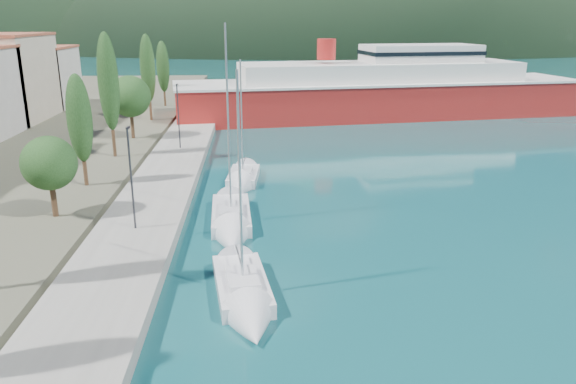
{
  "coord_description": "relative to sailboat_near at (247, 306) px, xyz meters",
  "views": [
    {
      "loc": [
        -1.77,
        -15.77,
        12.8
      ],
      "look_at": [
        0.0,
        14.0,
        3.5
      ],
      "focal_mm": 35.0,
      "sensor_mm": 36.0,
      "label": 1
    }
  ],
  "objects": [
    {
      "name": "sailboat_near",
      "position": [
        0.0,
        0.0,
        0.0
      ],
      "size": [
        3.5,
        8.36,
        11.64
      ],
      "color": "silver",
      "rests_on": "ground"
    },
    {
      "name": "sailboat_mid",
      "position": [
        -1.06,
        9.91,
        0.01
      ],
      "size": [
        2.91,
        9.48,
        13.48
      ],
      "color": "silver",
      "rests_on": "ground"
    },
    {
      "name": "sailboat_far",
      "position": [
        -0.66,
        19.89,
        -0.01
      ],
      "size": [
        2.91,
        7.41,
        10.64
      ],
      "color": "silver",
      "rests_on": "ground"
    },
    {
      "name": "quay",
      "position": [
        -6.72,
        18.97,
        0.09
      ],
      "size": [
        5.0,
        88.0,
        0.8
      ],
      "primitive_type": "cube",
      "color": "gray",
      "rests_on": "ground"
    },
    {
      "name": "ferry",
      "position": [
        17.46,
        52.15,
        2.96
      ],
      "size": [
        55.22,
        19.02,
        10.75
      ],
      "color": "#AF201C",
      "rests_on": "ground"
    },
    {
      "name": "ground",
      "position": [
        2.28,
        112.97,
        -0.31
      ],
      "size": [
        1400.0,
        1400.0,
        0.0
      ],
      "primitive_type": "plane",
      "color": "#135156"
    },
    {
      "name": "lamp_posts",
      "position": [
        -6.72,
        8.22,
        3.77
      ],
      "size": [
        0.15,
        46.01,
        6.06
      ],
      "color": "#2D2D33",
      "rests_on": "quay"
    },
    {
      "name": "tree_row",
      "position": [
        -12.27,
        25.87,
        5.52
      ],
      "size": [
        4.25,
        65.9,
        10.97
      ],
      "color": "#47301E",
      "rests_on": "land_strip"
    }
  ]
}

